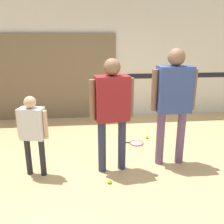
% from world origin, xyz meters
% --- Properties ---
extents(ground_plane, '(16.00, 16.00, 0.00)m').
position_xyz_m(ground_plane, '(0.00, 0.00, 0.00)').
color(ground_plane, tan).
extents(wall_back, '(16.00, 0.07, 3.20)m').
position_xyz_m(wall_back, '(0.00, 2.62, 1.60)').
color(wall_back, silver).
rests_on(wall_back, ground_plane).
extents(wall_panel, '(3.00, 0.05, 2.06)m').
position_xyz_m(wall_panel, '(-1.18, 2.56, 1.03)').
color(wall_panel, '#756047').
rests_on(wall_panel, ground_plane).
extents(person_instructor, '(0.65, 0.33, 1.72)m').
position_xyz_m(person_instructor, '(-0.05, -0.09, 1.06)').
color(person_instructor, '#2D334C').
rests_on(person_instructor, ground_plane).
extents(person_student_left, '(0.45, 0.26, 1.21)m').
position_xyz_m(person_student_left, '(-1.20, -0.11, 0.75)').
color(person_student_left, '#232328').
rests_on(person_student_left, ground_plane).
extents(person_student_right, '(0.70, 0.28, 1.84)m').
position_xyz_m(person_student_right, '(0.91, 0.04, 1.14)').
color(person_student_right, '#6B4C70').
rests_on(person_student_right, ground_plane).
extents(racket_spare_on_floor, '(0.51, 0.33, 0.03)m').
position_xyz_m(racket_spare_on_floor, '(0.50, 0.83, 0.01)').
color(racket_spare_on_floor, red).
rests_on(racket_spare_on_floor, ground_plane).
extents(tennis_ball_near_instructor, '(0.07, 0.07, 0.07)m').
position_xyz_m(tennis_ball_near_instructor, '(-0.13, -0.47, 0.03)').
color(tennis_ball_near_instructor, '#CCE038').
rests_on(tennis_ball_near_instructor, ground_plane).
extents(tennis_ball_by_spare_racket, '(0.07, 0.07, 0.07)m').
position_xyz_m(tennis_ball_by_spare_racket, '(0.78, 1.05, 0.03)').
color(tennis_ball_by_spare_racket, '#CCE038').
rests_on(tennis_ball_by_spare_racket, ground_plane).
extents(tennis_ball_stray_left, '(0.07, 0.07, 0.07)m').
position_xyz_m(tennis_ball_stray_left, '(-0.14, 1.12, 0.03)').
color(tennis_ball_stray_left, '#CCE038').
rests_on(tennis_ball_stray_left, ground_plane).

